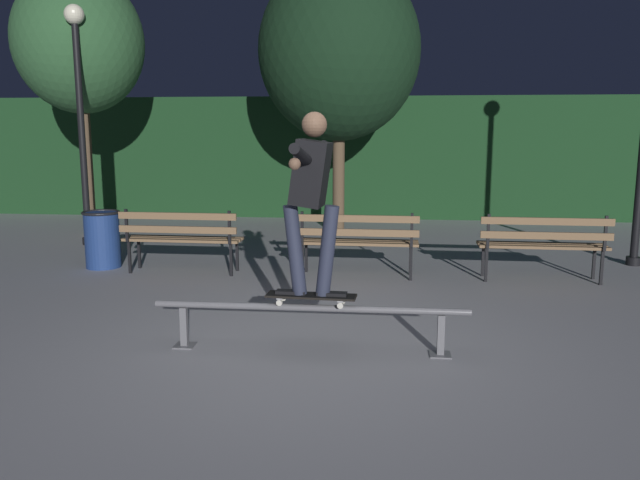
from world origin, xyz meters
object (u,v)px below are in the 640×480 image
tree_far_left (79,43)px  tree_behind_benches (339,51)px  grind_rail (310,315)px  skateboarder (311,188)px  skateboard (311,296)px  park_bench_leftmost (181,234)px  trash_can (102,238)px  park_bench_left_center (357,237)px  lamp_post_left (79,95)px  park_bench_right_center (543,241)px

tree_far_left → tree_behind_benches: (4.63, 0.48, -0.14)m
grind_rail → skateboarder: (0.02, -0.00, 1.10)m
skateboard → skateboarder: bearing=-3.6°
skateboard → park_bench_leftmost: bearing=126.4°
skateboarder → trash_can: skateboarder is taller
tree_far_left → trash_can: bearing=-61.2°
park_bench_leftmost → park_bench_left_center: (2.36, 0.00, 0.00)m
park_bench_left_center → park_bench_leftmost: bearing=180.0°
park_bench_leftmost → lamp_post_left: bearing=139.2°
skateboard → trash_can: size_ratio=0.99×
skateboarder → trash_can: bearing=136.9°
park_bench_right_center → tree_far_left: size_ratio=0.34×
grind_rail → park_bench_leftmost: 3.53m
park_bench_left_center → tree_behind_benches: 4.53m
trash_can → park_bench_right_center: bearing=-2.6°
lamp_post_left → grind_rail: bearing=-47.8°
park_bench_left_center → tree_behind_benches: bearing=98.1°
park_bench_right_center → tree_behind_benches: tree_behind_benches is taller
park_bench_left_center → skateboard: bearing=-95.3°
skateboarder → tree_far_left: 7.92m
skateboard → park_bench_leftmost: size_ratio=0.49×
park_bench_left_center → lamp_post_left: size_ratio=0.41×
tree_far_left → tree_behind_benches: bearing=5.9°
park_bench_left_center → skateboarder: bearing=-95.2°
skateboarder → park_bench_left_center: (0.26, 2.84, -0.89)m
lamp_post_left → trash_can: 2.88m
skateboarder → park_bench_right_center: 3.97m
tree_far_left → tree_behind_benches: size_ratio=0.96×
grind_rail → trash_can: size_ratio=3.45×
park_bench_left_center → trash_can: size_ratio=2.01×
skateboard → park_bench_right_center: (2.63, 2.84, 0.04)m
skateboarder → tree_far_left: bearing=129.5°
lamp_post_left → skateboarder: bearing=-47.7°
park_bench_right_center → tree_far_left: (-7.49, 3.07, 2.91)m
grind_rail → skateboarder: 1.10m
park_bench_right_center → lamp_post_left: 7.53m
skateboarder → park_bench_leftmost: bearing=126.4°
tree_far_left → lamp_post_left: (0.49, -1.10, -0.96)m
skateboarder → trash_can: size_ratio=1.95×
grind_rail → skateboard: skateboard is taller
tree_far_left → park_bench_right_center: bearing=-22.3°
skateboarder → trash_can: 4.67m
skateboard → tree_behind_benches: bearing=92.2°
tree_behind_benches → grind_rail: bearing=-87.9°
park_bench_leftmost → park_bench_right_center: 4.72m
skateboarder → park_bench_leftmost: size_ratio=0.97×
grind_rail → park_bench_right_center: 3.89m
skateboard → tree_behind_benches: (-0.24, 6.39, 2.81)m
skateboard → tree_far_left: size_ratio=0.17×
lamp_post_left → trash_can: size_ratio=4.88×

